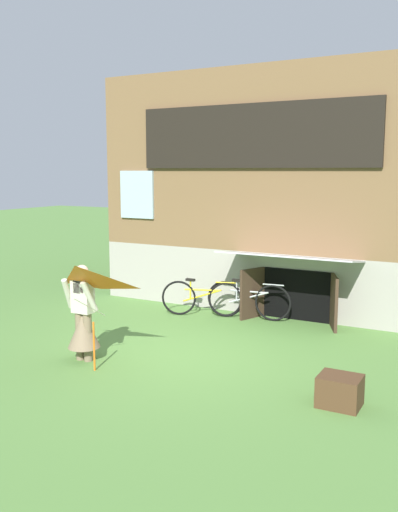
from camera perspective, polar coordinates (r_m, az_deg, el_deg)
ground_plane at (r=9.63m, az=-1.81°, el=-9.81°), size 60.00×60.00×0.00m
log_house at (r=14.35m, az=9.76°, el=6.75°), size 7.56×6.52×5.20m
person at (r=9.27m, az=-11.69°, el=-6.46°), size 0.61×0.52×1.57m
kite at (r=8.43m, az=-12.40°, el=-3.96°), size 1.08×1.20×1.50m
bicycle_silver at (r=11.70m, az=5.04°, el=-4.48°), size 1.79×0.27×0.82m
bicycle_yellow at (r=11.88m, az=0.31°, el=-4.30°), size 1.67×0.61×0.80m
wooden_crate at (r=7.75m, az=14.11°, el=-13.16°), size 0.54×0.46×0.41m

